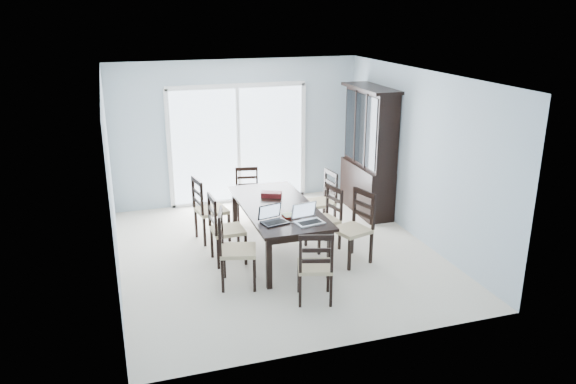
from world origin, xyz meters
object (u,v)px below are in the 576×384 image
china_hutch (369,152)px  chair_left_far (205,203)px  laptop_silver (309,219)px  cell_phone (303,224)px  chair_end_far (247,188)px  chair_left_near (230,241)px  chair_end_near (315,260)px  game_box (271,194)px  chair_right_mid (328,211)px  hot_tub (195,167)px  laptop_dark (275,219)px  chair_left_mid (221,222)px  chair_right_near (357,219)px  dining_table (278,210)px  chair_right_far (325,194)px

china_hutch → chair_left_far: size_ratio=1.87×
laptop_silver → cell_phone: size_ratio=3.72×
chair_end_far → laptop_silver: bearing=106.5°
chair_left_near → chair_end_near: size_ratio=1.08×
laptop_silver → game_box: size_ratio=1.33×
chair_left_near → game_box: (0.88, 1.15, 0.16)m
chair_right_mid → hot_tub: bearing=10.8°
chair_end_near → laptop_silver: 0.80m
chair_left_near → hot_tub: chair_left_near is taller
chair_end_far → laptop_dark: (-0.16, -2.19, 0.26)m
chair_left_far → chair_end_near: 2.51m
chair_left_near → chair_left_mid: 0.72m
china_hutch → chair_right_near: size_ratio=1.86×
dining_table → chair_right_near: size_ratio=1.86×
china_hutch → hot_tub: china_hutch is taller
chair_right_far → chair_end_near: chair_right_far is taller
chair_right_far → hot_tub: chair_right_far is taller
chair_left_near → chair_left_mid: chair_left_near is taller
chair_right_mid → chair_right_near: bearing=-172.0°
chair_end_far → chair_left_near: bearing=80.8°
chair_left_near → game_box: size_ratio=3.92×
china_hutch → chair_end_far: bearing=172.3°
chair_left_far → laptop_dark: chair_left_far is taller
dining_table → laptop_silver: (0.20, -0.79, 0.14)m
chair_right_far → laptop_silver: bearing=145.8°
chair_right_far → laptop_dark: chair_right_far is taller
chair_right_far → chair_right_near: bearing=173.8°
chair_left_far → laptop_dark: size_ratio=3.08×
china_hutch → laptop_dark: size_ratio=5.76×
chair_end_near → china_hutch: bearing=70.5°
chair_right_far → cell_phone: bearing=143.1°
chair_right_mid → chair_end_near: (-0.78, -1.55, 0.01)m
game_box → chair_left_mid: bearing=-153.4°
chair_end_near → hot_tub: size_ratio=0.61×
chair_left_far → chair_right_mid: chair_left_far is taller
chair_left_far → chair_right_mid: (1.71, -0.78, -0.05)m
dining_table → chair_right_mid: chair_right_mid is taller
game_box → chair_end_near: bearing=-90.3°
laptop_silver → game_box: bearing=88.9°
laptop_dark → hot_tub: bearing=83.0°
game_box → laptop_silver: bearing=-81.5°
dining_table → chair_right_near: (1.00, -0.56, -0.05)m
china_hutch → chair_right_far: china_hutch is taller
chair_right_near → laptop_silver: chair_right_near is taller
chair_left_mid → game_box: size_ratio=3.84×
chair_right_near → chair_left_near: bearing=79.1°
dining_table → china_hutch: bearing=31.7°
china_hutch → chair_right_mid: size_ratio=2.05×
chair_left_mid → chair_right_mid: bearing=89.6°
chair_left_near → cell_phone: bearing=102.9°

